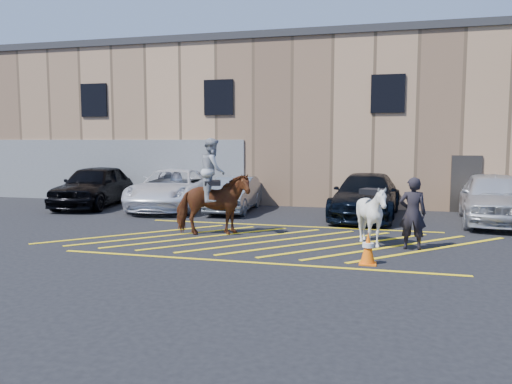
% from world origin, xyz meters
% --- Properties ---
extents(ground, '(90.00, 90.00, 0.00)m').
position_xyz_m(ground, '(0.00, 0.00, 0.00)').
color(ground, black).
rests_on(ground, ground).
extents(car_black_suv, '(2.71, 5.35, 1.74)m').
position_xyz_m(car_black_suv, '(-8.85, 4.97, 0.87)').
color(car_black_suv, black).
rests_on(car_black_suv, ground).
extents(car_white_pickup, '(3.30, 6.02, 1.60)m').
position_xyz_m(car_white_pickup, '(-5.39, 5.18, 0.80)').
color(car_white_pickup, white).
rests_on(car_white_pickup, ground).
extents(car_silver_sedan, '(1.63, 4.16, 1.35)m').
position_xyz_m(car_silver_sedan, '(-2.73, 5.02, 0.67)').
color(car_silver_sedan, gray).
rests_on(car_silver_sedan, ground).
extents(car_blue_suv, '(2.59, 5.52, 1.56)m').
position_xyz_m(car_blue_suv, '(2.33, 4.77, 0.78)').
color(car_blue_suv, black).
rests_on(car_blue_suv, ground).
extents(car_white_suv, '(2.53, 5.26, 1.73)m').
position_xyz_m(car_white_suv, '(6.51, 4.46, 0.87)').
color(car_white_suv, silver).
rests_on(car_white_suv, ground).
extents(handler, '(0.68, 0.45, 1.85)m').
position_xyz_m(handler, '(3.66, -0.42, 0.93)').
color(handler, black).
rests_on(handler, ground).
extents(warehouse, '(32.42, 10.20, 7.30)m').
position_xyz_m(warehouse, '(-0.01, 11.99, 3.65)').
color(warehouse, tan).
rests_on(warehouse, ground).
extents(hatching_zone, '(12.60, 5.12, 0.01)m').
position_xyz_m(hatching_zone, '(-0.00, -0.30, 0.01)').
color(hatching_zone, yellow).
rests_on(hatching_zone, ground).
extents(mounted_bay, '(2.35, 1.62, 2.84)m').
position_xyz_m(mounted_bay, '(-1.90, 0.15, 1.15)').
color(mounted_bay, brown).
rests_on(mounted_bay, ground).
extents(saddled_white, '(1.76, 1.85, 1.62)m').
position_xyz_m(saddled_white, '(2.65, -0.29, 0.82)').
color(saddled_white, white).
rests_on(saddled_white, ground).
extents(traffic_cone, '(0.39, 0.39, 0.73)m').
position_xyz_m(traffic_cone, '(2.63, -2.30, 0.37)').
color(traffic_cone, orange).
rests_on(traffic_cone, ground).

